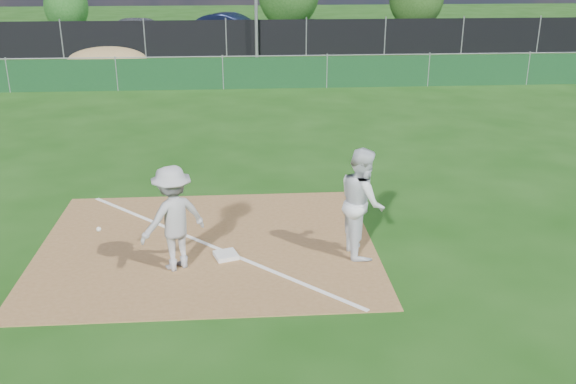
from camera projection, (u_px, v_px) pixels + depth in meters
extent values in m
plane|color=#143F0D|center=(220.00, 122.00, 20.02)|extent=(90.00, 90.00, 0.00)
cube|color=brown|center=(208.00, 245.00, 11.62)|extent=(6.00, 5.00, 0.02)
cube|color=white|center=(208.00, 244.00, 11.62)|extent=(5.01, 5.01, 0.01)
cube|color=#0E3417|center=(223.00, 74.00, 24.47)|extent=(44.00, 0.05, 1.20)
ellipsoid|color=olive|center=(107.00, 61.00, 27.40)|extent=(3.38, 2.60, 1.17)
cube|color=black|center=(226.00, 39.00, 31.83)|extent=(46.00, 0.04, 1.80)
cube|color=black|center=(228.00, 43.00, 36.81)|extent=(46.00, 9.00, 0.01)
cube|color=white|center=(226.00, 255.00, 11.13)|extent=(0.47, 0.47, 0.08)
imported|color=#B2B2B4|center=(173.00, 218.00, 10.49)|extent=(1.33, 1.19, 1.78)
sphere|color=white|center=(99.00, 229.00, 10.53)|extent=(0.08, 0.08, 0.08)
imported|color=silver|center=(362.00, 202.00, 11.02)|extent=(0.80, 0.99, 1.93)
imported|color=#B2B4BA|center=(143.00, 31.00, 35.79)|extent=(4.87, 2.47, 1.59)
imported|color=#111833|center=(231.00, 28.00, 36.94)|extent=(5.19, 3.50, 1.62)
imported|color=black|center=(325.00, 33.00, 36.28)|extent=(4.41, 2.78, 1.19)
cylinder|color=#382316|center=(68.00, 26.00, 40.95)|extent=(0.24, 0.24, 0.90)
ellipsoid|color=#194F16|center=(66.00, 7.00, 40.52)|extent=(2.71, 2.71, 3.12)
cylinder|color=#382316|center=(289.00, 20.00, 42.46)|extent=(0.24, 0.24, 1.35)
cylinder|color=#382316|center=(415.00, 22.00, 42.19)|extent=(0.24, 0.24, 1.18)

